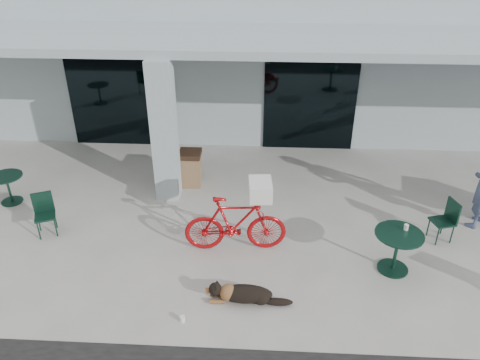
# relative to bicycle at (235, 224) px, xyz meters

# --- Properties ---
(ground) EXTENTS (80.00, 80.00, 0.00)m
(ground) POSITION_rel_bicycle_xyz_m (-0.13, -0.40, -0.57)
(ground) COLOR #B1AFA7
(ground) RESTS_ON ground
(building) EXTENTS (22.00, 7.00, 4.50)m
(building) POSITION_rel_bicycle_xyz_m (-0.13, 8.10, 1.68)
(building) COLOR #A1AFB6
(building) RESTS_ON ground
(storefront_glass_left) EXTENTS (2.80, 0.06, 2.70)m
(storefront_glass_left) POSITION_rel_bicycle_xyz_m (-3.33, 4.58, 0.78)
(storefront_glass_left) COLOR black
(storefront_glass_left) RESTS_ON ground
(storefront_glass_right) EXTENTS (2.40, 0.06, 2.70)m
(storefront_glass_right) POSITION_rel_bicycle_xyz_m (1.67, 4.58, 0.78)
(storefront_glass_right) COLOR black
(storefront_glass_right) RESTS_ON ground
(column) EXTENTS (0.50, 0.50, 3.12)m
(column) POSITION_rel_bicycle_xyz_m (-1.63, 1.90, 0.99)
(column) COLOR #A1AFB6
(column) RESTS_ON ground
(overhang) EXTENTS (22.00, 2.80, 0.18)m
(overhang) POSITION_rel_bicycle_xyz_m (-0.13, 3.20, 2.64)
(overhang) COLOR #A1AFB6
(overhang) RESTS_ON column
(bicycle) EXTENTS (1.94, 0.69, 1.14)m
(bicycle) POSITION_rel_bicycle_xyz_m (0.00, 0.00, 0.00)
(bicycle) COLOR #B00E12
(bicycle) RESTS_ON ground
(laundry_basket) EXTENTS (0.44, 0.57, 0.32)m
(laundry_basket) POSITION_rel_bicycle_xyz_m (0.45, 0.04, 0.73)
(laundry_basket) COLOR white
(laundry_basket) RESTS_ON bicycle
(dog) EXTENTS (1.06, 0.37, 0.35)m
(dog) POSITION_rel_bicycle_xyz_m (0.24, -1.40, -0.40)
(dog) COLOR black
(dog) RESTS_ON ground
(cup_near_dog) EXTENTS (0.10, 0.10, 0.10)m
(cup_near_dog) POSITION_rel_bicycle_xyz_m (-0.72, -1.90, -0.52)
(cup_near_dog) COLOR white
(cup_near_dog) RESTS_ON ground
(cafe_table_near) EXTENTS (0.92, 0.92, 0.66)m
(cafe_table_near) POSITION_rel_bicycle_xyz_m (-5.08, 1.40, -0.24)
(cafe_table_near) COLOR #123528
(cafe_table_near) RESTS_ON ground
(cafe_chair_near) EXTENTS (0.53, 0.55, 0.86)m
(cafe_chair_near) POSITION_rel_bicycle_xyz_m (-3.77, 0.28, -0.14)
(cafe_chair_near) COLOR #123528
(cafe_chair_near) RESTS_ON ground
(cafe_table_far) EXTENTS (0.96, 0.96, 0.79)m
(cafe_table_far) POSITION_rel_bicycle_xyz_m (2.87, -0.45, -0.18)
(cafe_table_far) COLOR #123528
(cafe_table_far) RESTS_ON ground
(cafe_chair_far_b) EXTENTS (0.51, 0.49, 0.86)m
(cafe_chair_far_b) POSITION_rel_bicycle_xyz_m (3.97, 0.51, -0.14)
(cafe_chair_far_b) COLOR #123528
(cafe_chair_far_b) RESTS_ON ground
(cup_on_table) EXTENTS (0.09, 0.09, 0.11)m
(cup_on_table) POSITION_rel_bicycle_xyz_m (3.00, -0.33, 0.27)
(cup_on_table) COLOR white
(cup_on_table) RESTS_ON cafe_table_far
(trash_receptacle) EXTENTS (0.50, 0.50, 0.86)m
(trash_receptacle) POSITION_rel_bicycle_xyz_m (-1.20, 2.40, -0.14)
(trash_receptacle) COLOR brown
(trash_receptacle) RESTS_ON ground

